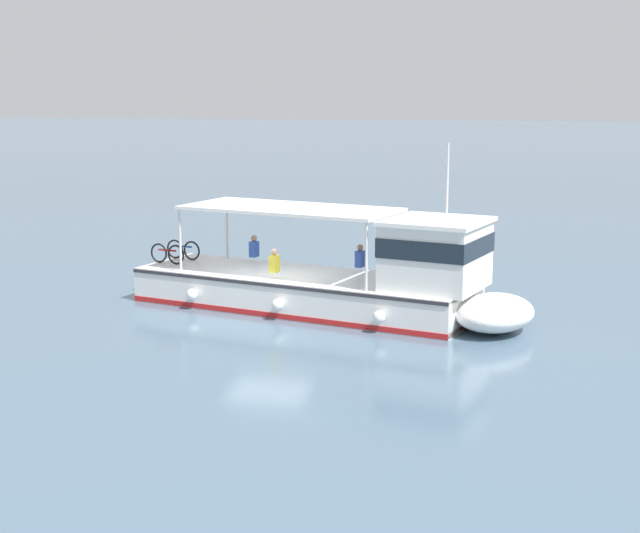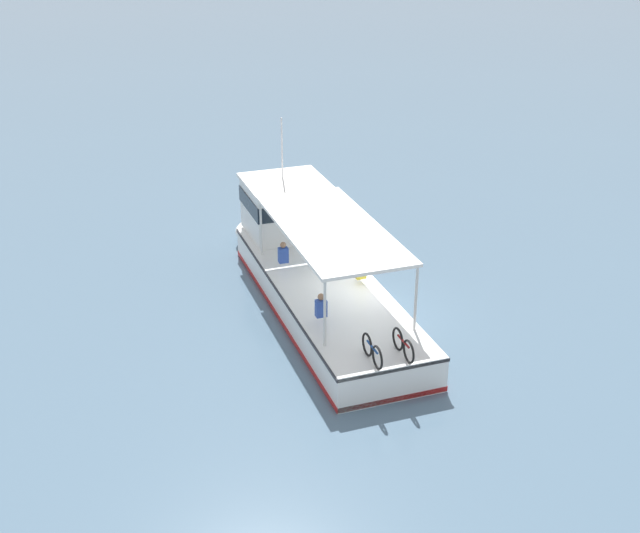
# 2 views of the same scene
# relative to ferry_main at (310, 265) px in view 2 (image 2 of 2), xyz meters

# --- Properties ---
(ground_plane) EXTENTS (400.00, 400.00, 0.00)m
(ground_plane) POSITION_rel_ferry_main_xyz_m (-0.52, 2.44, -1.02)
(ground_plane) COLOR slate
(ferry_main) EXTENTS (6.47, 13.06, 5.32)m
(ferry_main) POSITION_rel_ferry_main_xyz_m (0.00, 0.00, 0.00)
(ferry_main) COLOR white
(ferry_main) RESTS_ON ground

